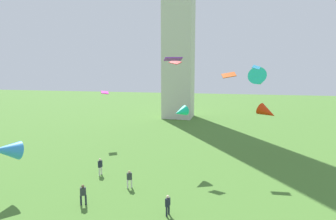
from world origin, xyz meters
The scene contains 13 objects.
person_2 centered at (1.63, 13.30, 0.88)m, with size 0.33×0.47×1.56m.
person_3 centered at (-6.80, 19.51, 0.99)m, with size 0.29×0.54×1.75m.
person_4 centered at (-2.81, 17.22, 0.93)m, with size 0.49×0.45×1.64m.
person_5 centered at (-5.24, 13.40, 0.94)m, with size 0.50×0.40×1.67m.
kite_flying_0 centered at (-0.53, 26.65, 11.45)m, with size 1.55×1.33×0.57m.
kite_flying_1 centered at (7.63, 16.24, 10.78)m, with size 0.70×0.83×0.39m.
kite_flying_2 centered at (10.29, 30.30, 5.43)m, with size 2.93×2.72×2.14m.
kite_flying_3 centered at (-12.02, 31.99, 7.33)m, with size 1.60×1.81×0.45m.
kite_flying_4 centered at (8.16, 19.68, 9.73)m, with size 2.10×2.85×2.23m.
kite_flying_5 centered at (-12.18, 13.44, 4.00)m, with size 2.52×2.97×2.06m.
kite_flying_6 centered at (5.57, 26.60, 10.01)m, with size 1.70×1.23×0.73m.
kite_flying_7 centered at (0.63, 23.84, 6.10)m, with size 1.83×2.00×1.28m.
kite_flying_8 centered at (0.69, 19.58, 11.55)m, with size 1.85×1.58×0.32m.
Camera 1 is at (5.89, -5.37, 10.61)m, focal length 29.82 mm.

